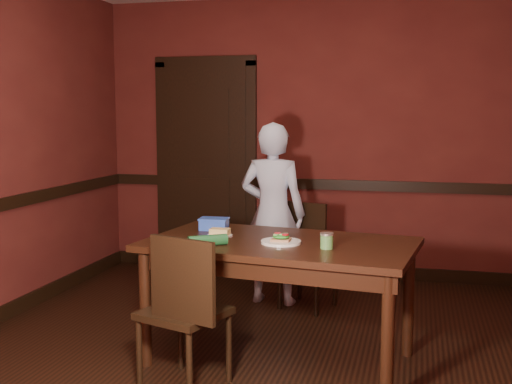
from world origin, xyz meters
The scene contains 15 objects.
floor centered at (0.00, 0.00, 0.00)m, with size 4.00×4.50×0.01m, color black.
wall_back centered at (0.00, 2.25, 1.35)m, with size 4.00×0.02×2.70m, color #551D19.
wall_front centered at (0.00, -2.25, 1.35)m, with size 4.00×0.02×2.70m, color #551D19.
dado_back centered at (0.00, 2.23, 0.90)m, with size 4.00×0.03×0.10m, color black.
baseboard_back centered at (0.00, 2.23, 0.06)m, with size 4.00×0.03×0.12m, color black.
door centered at (-1.00, 2.22, 1.09)m, with size 1.05×0.07×2.20m.
dining_table centered at (0.25, -0.02, 0.39)m, with size 1.68×0.95×0.79m, color black.
chair_far centered at (0.24, 1.15, 0.42)m, with size 0.40×0.40×0.85m, color black, non-canonical shape.
chair_near centered at (-0.21, -0.54, 0.46)m, with size 0.43×0.43×0.92m, color black, non-canonical shape.
person centered at (-0.08, 1.22, 0.76)m, with size 0.55×0.36×1.52m, color silver.
sandwich_plate centered at (0.27, -0.08, 0.81)m, with size 0.25×0.25×0.06m.
sauce_jar centered at (0.57, -0.17, 0.84)m, with size 0.08×0.08×0.10m.
cheese_saucer centered at (-0.17, 0.04, 0.81)m, with size 0.17×0.17×0.05m.
food_tub centered at (-0.28, 0.25, 0.83)m, with size 0.21×0.15×0.08m.
wrapped_veg centered at (-0.15, -0.27, 0.82)m, with size 0.07×0.07×0.24m, color #174620.
Camera 1 is at (1.09, -3.94, 1.61)m, focal length 45.00 mm.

